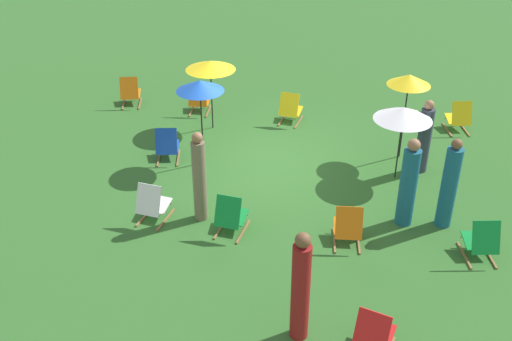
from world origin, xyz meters
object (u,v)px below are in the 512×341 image
(deckchair_7, at_px, (290,109))
(person_1, at_px, (301,288))
(deckchair_8, at_px, (199,99))
(umbrella_2, at_px, (409,80))
(umbrella_1, at_px, (200,86))
(umbrella_3, at_px, (403,114))
(deckchair_9, at_px, (481,241))
(person_2, at_px, (199,178))
(person_0, at_px, (408,185))
(deckchair_10, at_px, (348,227))
(person_4, at_px, (449,186))
(person_3, at_px, (424,138))
(deckchair_6, at_px, (231,216))
(deckchair_2, at_px, (130,92))
(deckchair_0, at_px, (167,146))
(umbrella_0, at_px, (210,65))
(deckchair_1, at_px, (153,204))
(deckchair_3, at_px, (459,118))
(deckchair_5, at_px, (374,335))

(deckchair_7, bearing_deg, person_1, 107.17)
(deckchair_8, bearing_deg, umbrella_2, 159.33)
(umbrella_1, relative_size, umbrella_3, 1.20)
(deckchair_7, relative_size, deckchair_9, 0.99)
(person_2, bearing_deg, person_0, -33.51)
(deckchair_9, relative_size, umbrella_2, 0.42)
(deckchair_7, relative_size, person_2, 0.45)
(deckchair_10, xyz_separation_m, person_4, (-1.78, -0.93, 0.50))
(person_3, xyz_separation_m, person_4, (-0.31, 2.06, 0.07))
(deckchair_6, bearing_deg, deckchair_2, -45.82)
(deckchair_0, relative_size, umbrella_0, 0.48)
(deckchair_1, relative_size, deckchair_3, 0.99)
(deckchair_8, distance_m, umbrella_1, 3.14)
(umbrella_3, bearing_deg, deckchair_1, 28.06)
(deckchair_2, height_order, deckchair_5, same)
(deckchair_5, bearing_deg, deckchair_9, -108.05)
(deckchair_6, relative_size, umbrella_2, 0.42)
(deckchair_1, distance_m, deckchair_7, 5.23)
(deckchair_2, distance_m, umbrella_1, 4.17)
(person_2, bearing_deg, deckchair_7, 34.60)
(deckchair_6, relative_size, person_2, 0.45)
(deckchair_2, relative_size, deckchair_7, 1.02)
(deckchair_0, bearing_deg, deckchair_10, 137.30)
(deckchair_8, height_order, umbrella_0, umbrella_0)
(deckchair_6, xyz_separation_m, person_3, (-3.63, -3.02, 0.43))
(deckchair_2, relative_size, deckchair_3, 1.01)
(umbrella_1, bearing_deg, person_0, 159.72)
(deckchair_3, bearing_deg, umbrella_1, 12.63)
(deckchair_2, xyz_separation_m, umbrella_3, (-6.99, 2.68, 1.15))
(deckchair_0, distance_m, umbrella_0, 2.31)
(deckchair_2, relative_size, umbrella_0, 0.48)
(deckchair_1, distance_m, person_1, 4.03)
(deckchair_9, height_order, person_1, person_1)
(deckchair_7, xyz_separation_m, umbrella_0, (1.88, 0.64, 1.28))
(person_3, bearing_deg, deckchair_10, 15.90)
(person_3, bearing_deg, umbrella_1, -41.77)
(deckchair_3, distance_m, deckchair_7, 4.16)
(deckchair_1, relative_size, umbrella_1, 0.42)
(umbrella_0, height_order, person_0, person_0)
(deckchair_5, relative_size, person_0, 0.48)
(deckchair_5, bearing_deg, deckchair_0, -30.09)
(person_4, bearing_deg, deckchair_0, -103.92)
(deckchair_9, distance_m, person_0, 1.62)
(deckchair_1, height_order, deckchair_10, same)
(deckchair_5, height_order, umbrella_1, umbrella_1)
(person_3, bearing_deg, deckchair_8, -68.79)
(umbrella_2, distance_m, umbrella_3, 1.04)
(deckchair_3, bearing_deg, deckchair_1, 27.12)
(deckchair_0, relative_size, person_2, 0.45)
(deckchair_1, bearing_deg, person_0, -162.12)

